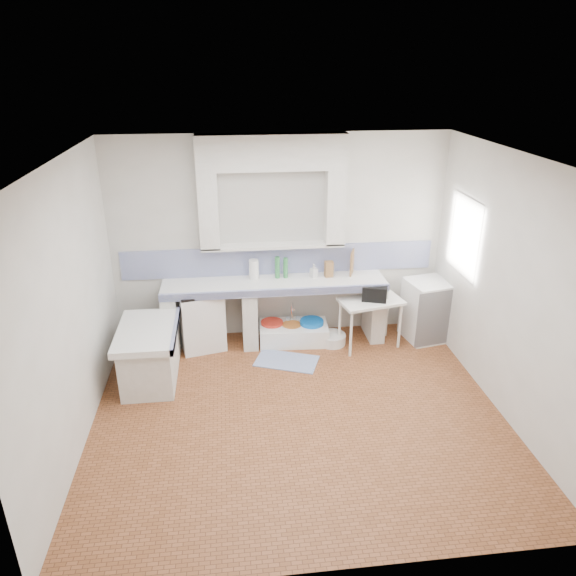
{
  "coord_description": "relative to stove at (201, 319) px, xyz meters",
  "views": [
    {
      "loc": [
        -0.69,
        -4.86,
        3.64
      ],
      "look_at": [
        0.0,
        1.0,
        1.1
      ],
      "focal_mm": 33.2,
      "sensor_mm": 36.0,
      "label": 1
    }
  ],
  "objects": [
    {
      "name": "window_frame",
      "position": [
        3.53,
        -0.48,
        1.2
      ],
      "size": [
        0.35,
        0.86,
        1.06
      ],
      "primitive_type": "cube",
      "color": "#321F10",
      "rests_on": "ground"
    },
    {
      "name": "paper_towel",
      "position": [
        0.74,
        0.17,
        0.63
      ],
      "size": [
        0.14,
        0.14,
        0.26
      ],
      "primitive_type": "cylinder",
      "rotation": [
        0.0,
        0.0,
        -0.06
      ],
      "color": "white",
      "rests_on": "counter_slab"
    },
    {
      "name": "bucket_blue",
      "position": [
        1.52,
        -0.03,
        -0.25
      ],
      "size": [
        0.37,
        0.37,
        0.31
      ],
      "primitive_type": "cylinder",
      "rotation": [
        0.0,
        0.0,
        0.12
      ],
      "color": "blue",
      "rests_on": "ground"
    },
    {
      "name": "backsplash",
      "position": [
        1.11,
        0.3,
        0.7
      ],
      "size": [
        4.27,
        0.03,
        0.4
      ],
      "primitive_type": "cube",
      "color": "navy",
      "rests_on": "ground"
    },
    {
      "name": "wall_left",
      "position": [
        -1.14,
        -1.68,
        1.0
      ],
      "size": [
        0.0,
        4.5,
        4.5
      ],
      "primitive_type": "plane",
      "rotation": [
        1.57,
        0.0,
        1.57
      ],
      "color": "silver",
      "rests_on": "ground"
    },
    {
      "name": "peninsula_top",
      "position": [
        -0.59,
        -0.78,
        0.26
      ],
      "size": [
        0.7,
        1.1,
        0.08
      ],
      "primitive_type": "cube",
      "color": "white",
      "rests_on": "ground"
    },
    {
      "name": "knife_block",
      "position": [
        1.76,
        0.11,
        0.61
      ],
      "size": [
        0.12,
        0.1,
        0.22
      ],
      "primitive_type": "cube",
      "rotation": [
        0.0,
        0.0,
        0.12
      ],
      "color": "olive",
      "rests_on": "counter_slab"
    },
    {
      "name": "bucket_orange",
      "position": [
        1.24,
        -0.01,
        -0.27
      ],
      "size": [
        0.29,
        0.29,
        0.26
      ],
      "primitive_type": "cylinder",
      "rotation": [
        0.0,
        0.0,
        -0.07
      ],
      "color": "orange",
      "rests_on": "ground"
    },
    {
      "name": "water_bottle_a",
      "position": [
        1.2,
        0.14,
        -0.26
      ],
      "size": [
        0.09,
        0.09,
        0.29
      ],
      "primitive_type": "cylinder",
      "rotation": [
        0.0,
        0.0,
        0.25
      ],
      "color": "silver",
      "rests_on": "ground"
    },
    {
      "name": "counter_slab",
      "position": [
        1.01,
        0.02,
        0.46
      ],
      "size": [
        3.0,
        0.6,
        0.08
      ],
      "primitive_type": "cube",
      "color": "white",
      "rests_on": "ground"
    },
    {
      "name": "black_bag",
      "position": [
        2.31,
        -0.27,
        0.39
      ],
      "size": [
        0.36,
        0.27,
        0.2
      ],
      "primitive_type": "cube",
      "rotation": [
        0.0,
        0.0,
        -0.31
      ],
      "color": "black",
      "rests_on": "side_table"
    },
    {
      "name": "peninsula_lip",
      "position": [
        -0.26,
        -0.78,
        0.26
      ],
      "size": [
        0.04,
        1.1,
        0.1
      ],
      "primitive_type": "cube",
      "color": "navy",
      "rests_on": "ground"
    },
    {
      "name": "wall_back",
      "position": [
        1.11,
        0.32,
        1.0
      ],
      "size": [
        4.5,
        0.0,
        4.5
      ],
      "primitive_type": "plane",
      "rotation": [
        1.57,
        0.0,
        0.0
      ],
      "color": "silver",
      "rests_on": "ground"
    },
    {
      "name": "cutting_board",
      "position": [
        2.09,
        0.17,
        0.66
      ],
      "size": [
        0.11,
        0.23,
        0.33
      ],
      "primitive_type": "cube",
      "rotation": [
        0.0,
        0.0,
        -0.37
      ],
      "color": "olive",
      "rests_on": "counter_slab"
    },
    {
      "name": "bucket_red",
      "position": [
        0.97,
        0.05,
        -0.26
      ],
      "size": [
        0.41,
        0.41,
        0.29
      ],
      "primitive_type": "cylinder",
      "rotation": [
        0.0,
        0.0,
        0.42
      ],
      "color": "red",
      "rests_on": "ground"
    },
    {
      "name": "green_bottle_b",
      "position": [
        1.17,
        0.14,
        0.64
      ],
      "size": [
        0.08,
        0.08,
        0.28
      ],
      "primitive_type": "cylinder",
      "rotation": [
        0.0,
        0.0,
        0.25
      ],
      "color": "#2F7D40",
      "rests_on": "counter_slab"
    },
    {
      "name": "sink",
      "position": [
        1.26,
        -0.02,
        -0.29
      ],
      "size": [
        0.97,
        0.56,
        0.23
      ],
      "primitive_type": "cube",
      "rotation": [
        0.0,
        0.0,
        -0.06
      ],
      "color": "white",
      "rests_on": "ground"
    },
    {
      "name": "ceiling",
      "position": [
        1.11,
        -1.68,
        2.4
      ],
      "size": [
        4.5,
        4.5,
        0.0
      ],
      "primitive_type": "plane",
      "rotation": [
        3.14,
        0.0,
        0.0
      ],
      "color": "silver",
      "rests_on": "ground"
    },
    {
      "name": "counter_pier_right",
      "position": [
        2.41,
        0.02,
        0.01
      ],
      "size": [
        0.2,
        0.55,
        0.82
      ],
      "primitive_type": "cube",
      "color": "silver",
      "rests_on": "ground"
    },
    {
      "name": "basin_white",
      "position": [
        1.79,
        -0.16,
        -0.33
      ],
      "size": [
        0.42,
        0.42,
        0.14
      ],
      "primitive_type": "cylinder",
      "rotation": [
        0.0,
        0.0,
        0.16
      ],
      "color": "white",
      "rests_on": "ground"
    },
    {
      "name": "floor",
      "position": [
        1.11,
        -1.68,
        -0.4
      ],
      "size": [
        4.5,
        4.5,
        0.0
      ],
      "primitive_type": "plane",
      "color": "brown",
      "rests_on": "ground"
    },
    {
      "name": "alcove_mass",
      "position": [
        1.01,
        0.19,
        2.17
      ],
      "size": [
        1.9,
        0.25,
        0.45
      ],
      "primitive_type": "cube",
      "color": "silver",
      "rests_on": "ground"
    },
    {
      "name": "stove",
      "position": [
        0.0,
        0.0,
        0.0
      ],
      "size": [
        0.68,
        0.66,
        0.8
      ],
      "primitive_type": "cube",
      "rotation": [
        0.0,
        0.0,
        0.23
      ],
      "color": "white",
      "rests_on": "ground"
    },
    {
      "name": "peninsula_base",
      "position": [
        -0.59,
        -0.78,
        -0.09
      ],
      "size": [
        0.6,
        1.0,
        0.62
      ],
      "primitive_type": "cube",
      "color": "silver",
      "rests_on": "ground"
    },
    {
      "name": "wall_right",
      "position": [
        3.36,
        -1.68,
        1.0
      ],
      "size": [
        0.0,
        4.5,
        4.5
      ],
      "primitive_type": "plane",
      "rotation": [
        1.57,
        0.0,
        -1.57
      ],
      "color": "silver",
      "rests_on": "ground"
    },
    {
      "name": "counter_lip",
      "position": [
        1.01,
        -0.26,
        0.46
      ],
      "size": [
        3.0,
        0.04,
        0.1
      ],
      "primitive_type": "cube",
      "color": "navy",
      "rests_on": "ground"
    },
    {
      "name": "soap_bottle",
      "position": [
        1.55,
        0.12,
        0.59
      ],
      "size": [
        0.11,
        0.11,
        0.19
      ],
      "primitive_type": "imported",
      "rotation": [
        0.0,
        0.0,
        0.43
      ],
      "color": "white",
      "rests_on": "counter_slab"
    },
    {
      "name": "lace_valance",
      "position": [
        3.39,
        -0.48,
        1.58
      ],
      "size": [
        0.01,
        0.84,
        0.24
      ],
      "primitive_type": "cube",
      "color": "white",
      "rests_on": "ground"
    },
    {
      "name": "counter_pier_mid",
      "position": [
        0.66,
        0.02,
        0.01
      ],
      "size": [
        0.2,
        0.55,
        0.82
      ],
      "primitive_type": "cube",
      "color": "silver",
      "rests_on": "ground"
    },
    {
      "name": "fridge",
      "position": [
        3.12,
        -0.13,
        0.02
      ],
      "size": [
        0.65,
        0.65,
        0.85
      ],
      "primitive_type": "cube",
      "rotation": [
        0.0,
        0.0,
        0.19
      ],
      "color": "white",
      "rests_on": "ground"
    },
    {
      "name": "counter_pier_left",
      "position": [
        -0.39,
        0.02,
        0.01
      ],
      "size": [
        0.2,
        0.55,
        0.82
      ],
      "primitive_type": "cube",
      "color": "silver",
      "rests_on": "ground"
    },
    {
      "name": "green_bottle_a",
      "position": [
        1.06,
        0.15,
        0.65
      ],
      "size": [
        0.07,
        0.07,
        0.3
      ],
      "primitive_type": "cylinder",
      "rotation": [
        0.0,
        0.0,
        0.09
      ],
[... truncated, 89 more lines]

